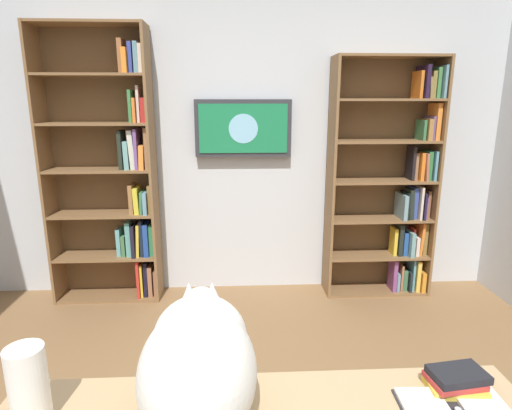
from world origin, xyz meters
The scene contains 7 objects.
wall_back centered at (0.00, -2.23, 1.35)m, with size 4.52×0.06×2.70m, color silver.
bookshelf_left centered at (-1.27, -2.06, 0.95)m, with size 0.90×0.28×2.00m.
bookshelf_right centered at (1.06, -2.06, 1.07)m, with size 0.87×0.28×2.22m.
wall_mounted_tv centered at (0.00, -2.15, 1.43)m, with size 0.80×0.07×0.47m.
cat centered at (0.19, 0.30, 0.92)m, with size 0.34×0.59×0.37m.
paper_towel_roll centered at (0.68, 0.30, 0.85)m, with size 0.11×0.11×0.24m, color white.
desk_book_stack centered at (-0.63, 0.23, 0.77)m, with size 0.19×0.13×0.07m.
Camera 1 is at (0.07, 1.38, 1.65)m, focal length 29.57 mm.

